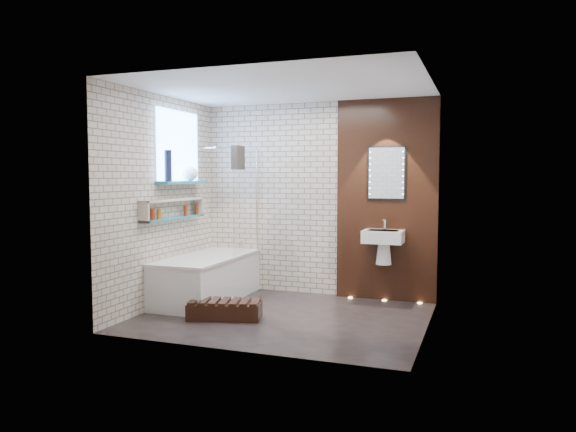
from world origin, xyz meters
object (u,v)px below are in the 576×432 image
at_px(bath_screen, 246,201).
at_px(walnut_step, 225,311).
at_px(washbasin, 383,241).
at_px(led_mirror, 386,173).
at_px(bathtub, 207,278).

xyz_separation_m(bath_screen, walnut_step, (0.27, -1.19, -1.19)).
relative_size(bath_screen, walnut_step, 1.71).
height_order(bath_screen, walnut_step, bath_screen).
distance_m(washbasin, led_mirror, 0.88).
distance_m(bathtub, led_mirror, 2.68).
bearing_deg(walnut_step, bathtub, 129.80).
relative_size(bath_screen, led_mirror, 2.00).
bearing_deg(bath_screen, bathtub, -128.90).
height_order(bathtub, walnut_step, bathtub).
distance_m(bath_screen, led_mirror, 1.89).
height_order(bath_screen, led_mirror, led_mirror).
height_order(bathtub, washbasin, washbasin).
bearing_deg(walnut_step, bath_screen, 102.78).
height_order(washbasin, led_mirror, led_mirror).
relative_size(washbasin, led_mirror, 0.83).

